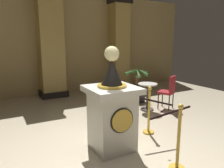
% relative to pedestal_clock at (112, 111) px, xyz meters
% --- Properties ---
extents(ground_plane, '(11.92, 11.92, 0.00)m').
position_rel_pedestal_clock_xyz_m(ground_plane, '(-0.00, -0.30, -0.71)').
color(ground_plane, beige).
extents(back_wall, '(11.92, 0.16, 3.63)m').
position_rel_pedestal_clock_xyz_m(back_wall, '(-0.00, 4.76, 1.10)').
color(back_wall, tan).
rests_on(back_wall, ground_plane).
extents(pedestal_clock, '(0.85, 0.85, 1.85)m').
position_rel_pedestal_clock_xyz_m(pedestal_clock, '(0.00, 0.00, 0.00)').
color(pedestal_clock, beige).
rests_on(pedestal_clock, ground_plane).
extents(stanchion_near, '(0.24, 0.24, 1.04)m').
position_rel_pedestal_clock_xyz_m(stanchion_near, '(0.56, -1.05, -0.35)').
color(stanchion_near, gold).
rests_on(stanchion_near, ground_plane).
extents(stanchion_far, '(0.24, 0.24, 1.01)m').
position_rel_pedestal_clock_xyz_m(stanchion_far, '(1.01, 0.22, -0.36)').
color(stanchion_far, gold).
rests_on(stanchion_far, ground_plane).
extents(velvet_rope, '(0.88, 0.90, 0.22)m').
position_rel_pedestal_clock_xyz_m(velvet_rope, '(0.78, -0.41, 0.07)').
color(velvet_rope, black).
extents(column_right, '(0.79, 0.79, 3.48)m').
position_rel_pedestal_clock_xyz_m(column_right, '(2.72, 4.39, 1.01)').
color(column_right, black).
rests_on(column_right, ground_plane).
extents(column_centre_rear, '(0.94, 0.94, 3.48)m').
position_rel_pedestal_clock_xyz_m(column_centre_rear, '(-0.00, 4.39, 1.01)').
color(column_centre_rear, black).
rests_on(column_centre_rear, ground_plane).
extents(potted_palm_right, '(0.79, 0.74, 1.13)m').
position_rel_pedestal_clock_xyz_m(potted_palm_right, '(2.18, 2.34, -0.39)').
color(potted_palm_right, black).
rests_on(potted_palm_right, ground_plane).
extents(cafe_table, '(0.53, 0.53, 0.76)m').
position_rel_pedestal_clock_xyz_m(cafe_table, '(1.93, 1.47, -0.23)').
color(cafe_table, '#332D28').
rests_on(cafe_table, ground_plane).
extents(cafe_chair_red, '(0.54, 0.54, 0.96)m').
position_rel_pedestal_clock_xyz_m(cafe_chair_red, '(2.52, 1.25, -0.14)').
color(cafe_chair_red, black).
rests_on(cafe_chair_red, ground_plane).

